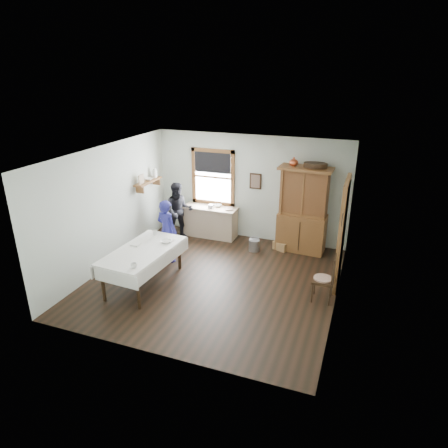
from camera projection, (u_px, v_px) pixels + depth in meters
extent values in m
cube|color=black|center=(214.00, 280.00, 8.48)|extent=(5.00, 5.00, 0.01)
cube|color=silver|center=(213.00, 154.00, 7.50)|extent=(5.00, 5.00, 0.01)
cube|color=silver|center=(250.00, 188.00, 10.17)|extent=(5.00, 0.01, 2.70)
cube|color=silver|center=(150.00, 279.00, 5.81)|extent=(5.00, 0.01, 2.70)
cube|color=silver|center=(108.00, 207.00, 8.80)|extent=(0.01, 5.00, 2.70)
cube|color=silver|center=(342.00, 238.00, 7.18)|extent=(0.01, 5.00, 2.70)
cube|color=white|center=(213.00, 177.00, 10.41)|extent=(1.00, 0.02, 1.30)
cube|color=brown|center=(213.00, 151.00, 10.13)|extent=(1.18, 0.06, 0.09)
cube|color=brown|center=(213.00, 202.00, 10.64)|extent=(1.18, 0.06, 0.09)
cube|color=brown|center=(194.00, 175.00, 10.56)|extent=(0.09, 0.06, 1.48)
cube|color=brown|center=(233.00, 179.00, 10.21)|extent=(0.09, 0.06, 1.48)
cube|color=black|center=(213.00, 163.00, 10.23)|extent=(0.98, 0.03, 0.53)
cube|color=#3F352D|center=(343.00, 236.00, 8.04)|extent=(0.03, 0.90, 2.10)
cube|color=brown|center=(339.00, 246.00, 7.60)|extent=(0.08, 0.12, 2.10)
cube|color=brown|center=(344.00, 227.00, 8.49)|extent=(0.08, 0.12, 2.10)
cube|color=brown|center=(348.00, 183.00, 7.64)|extent=(0.08, 1.14, 0.12)
cube|color=brown|center=(148.00, 181.00, 9.99)|extent=(0.24, 1.00, 0.04)
cube|color=brown|center=(140.00, 190.00, 9.68)|extent=(0.22, 0.03, 0.18)
cube|color=brown|center=(156.00, 181.00, 10.38)|extent=(0.22, 0.03, 0.18)
cube|color=tan|center=(141.00, 179.00, 9.68)|extent=(0.03, 0.22, 0.24)
cylinder|color=white|center=(155.00, 173.00, 10.25)|extent=(0.12, 0.12, 0.22)
cube|color=#352212|center=(255.00, 181.00, 10.01)|extent=(0.30, 0.04, 0.40)
torus|color=black|center=(343.00, 213.00, 7.32)|extent=(0.01, 0.27, 0.27)
cube|color=tan|center=(210.00, 222.00, 10.57)|extent=(1.42, 0.54, 0.81)
cube|color=brown|center=(303.00, 210.00, 9.51)|extent=(1.25, 0.64, 2.09)
cube|color=white|center=(144.00, 267.00, 8.21)|extent=(1.15, 2.01, 0.78)
cube|color=#352212|center=(323.00, 278.00, 7.59)|extent=(0.46, 0.46, 0.96)
cube|color=#989AA0|center=(254.00, 245.00, 9.80)|extent=(0.27, 0.27, 0.29)
cube|color=olive|center=(281.00, 246.00, 9.87)|extent=(0.42, 0.37, 0.21)
imported|color=navy|center=(167.00, 233.00, 9.11)|extent=(0.57, 0.45, 1.37)
imported|color=black|center=(179.00, 213.00, 10.32)|extent=(0.86, 0.80, 1.40)
imported|color=white|center=(134.00, 265.00, 7.33)|extent=(0.14, 0.14, 0.09)
imported|color=white|center=(155.00, 233.00, 8.76)|extent=(0.13, 0.13, 0.10)
imported|color=white|center=(166.00, 241.00, 8.39)|extent=(0.25, 0.25, 0.06)
imported|color=#765D4F|center=(225.00, 209.00, 10.25)|extent=(0.26, 0.29, 0.02)
imported|color=white|center=(218.00, 206.00, 10.43)|extent=(0.23, 0.23, 0.06)
imported|color=white|center=(149.00, 179.00, 10.02)|extent=(0.22, 0.22, 0.05)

